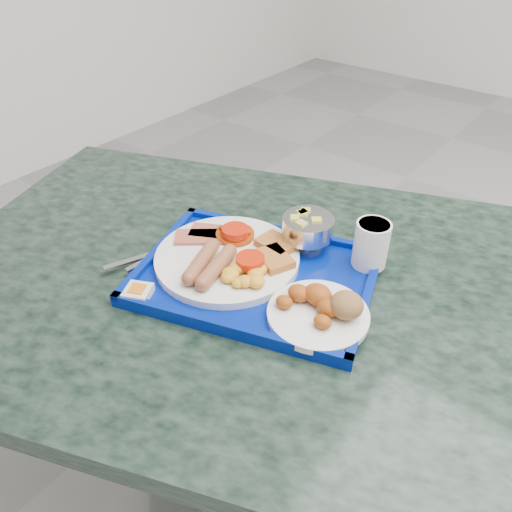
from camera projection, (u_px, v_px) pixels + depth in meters
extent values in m
cylinder|color=gray|center=(255.00, 489.00, 1.31)|extent=(0.55, 0.55, 0.03)
cylinder|color=gray|center=(255.00, 407.00, 1.11)|extent=(0.11, 0.11, 0.67)
cube|color=black|center=(255.00, 285.00, 0.89)|extent=(1.38, 1.16, 0.04)
cube|color=#031B8C|center=(256.00, 277.00, 0.87)|extent=(0.47, 0.40, 0.01)
cube|color=#031B8C|center=(281.00, 230.00, 0.97)|extent=(0.38, 0.14, 0.01)
cube|color=#031B8C|center=(224.00, 325.00, 0.76)|extent=(0.38, 0.14, 0.01)
cube|color=#031B8C|center=(367.00, 298.00, 0.81)|extent=(0.10, 0.28, 0.01)
cube|color=#031B8C|center=(158.00, 249.00, 0.92)|extent=(0.10, 0.28, 0.01)
cylinder|color=white|center=(227.00, 258.00, 0.89)|extent=(0.26, 0.26, 0.01)
cube|color=#C15F4D|center=(213.00, 232.00, 0.94)|extent=(0.10, 0.08, 0.01)
cube|color=#C15F4D|center=(199.00, 237.00, 0.93)|extent=(0.10, 0.09, 0.01)
cylinder|color=#B63C07|center=(235.00, 235.00, 0.93)|extent=(0.07, 0.07, 0.01)
sphere|color=#B63C07|center=(238.00, 232.00, 0.93)|extent=(0.01, 0.01, 0.01)
sphere|color=#B63C07|center=(231.00, 237.00, 0.91)|extent=(0.01, 0.01, 0.01)
sphere|color=#B63C07|center=(238.00, 239.00, 0.91)|extent=(0.01, 0.01, 0.01)
sphere|color=#B63C07|center=(248.00, 233.00, 0.92)|extent=(0.01, 0.01, 0.01)
sphere|color=#B63C07|center=(222.00, 228.00, 0.94)|extent=(0.01, 0.01, 0.01)
sphere|color=#B63C07|center=(241.00, 226.00, 0.94)|extent=(0.01, 0.01, 0.01)
sphere|color=#B63C07|center=(224.00, 231.00, 0.93)|extent=(0.01, 0.01, 0.01)
sphere|color=#B63C07|center=(232.00, 229.00, 0.93)|extent=(0.01, 0.01, 0.01)
sphere|color=#B63C07|center=(242.00, 228.00, 0.94)|extent=(0.01, 0.01, 0.01)
sphere|color=#B63C07|center=(224.00, 232.00, 0.93)|extent=(0.01, 0.01, 0.01)
sphere|color=#B63C07|center=(246.00, 232.00, 0.92)|extent=(0.01, 0.01, 0.01)
sphere|color=#B63C07|center=(231.00, 233.00, 0.92)|extent=(0.01, 0.01, 0.01)
sphere|color=#B63C07|center=(230.00, 226.00, 0.94)|extent=(0.01, 0.01, 0.01)
cube|color=#C67031|center=(276.00, 244.00, 0.90)|extent=(0.07, 0.06, 0.01)
cube|color=#C67031|center=(274.00, 259.00, 0.87)|extent=(0.08, 0.07, 0.01)
cylinder|color=brown|center=(201.00, 262.00, 0.85)|extent=(0.06, 0.10, 0.03)
cylinder|color=brown|center=(217.00, 267.00, 0.84)|extent=(0.05, 0.10, 0.03)
ellipsoid|color=gold|center=(228.00, 277.00, 0.82)|extent=(0.03, 0.03, 0.02)
ellipsoid|color=gold|center=(256.00, 274.00, 0.83)|extent=(0.03, 0.03, 0.02)
ellipsoid|color=gold|center=(230.00, 274.00, 0.83)|extent=(0.03, 0.03, 0.02)
ellipsoid|color=gold|center=(237.00, 268.00, 0.84)|extent=(0.03, 0.03, 0.02)
ellipsoid|color=gold|center=(238.00, 283.00, 0.81)|extent=(0.02, 0.02, 0.01)
ellipsoid|color=gold|center=(245.00, 281.00, 0.82)|extent=(0.03, 0.03, 0.02)
ellipsoid|color=gold|center=(261.00, 269.00, 0.84)|extent=(0.02, 0.02, 0.02)
ellipsoid|color=gold|center=(256.00, 281.00, 0.81)|extent=(0.03, 0.03, 0.02)
ellipsoid|color=gold|center=(251.00, 264.00, 0.85)|extent=(0.03, 0.03, 0.02)
cylinder|color=red|center=(235.00, 231.00, 0.92)|extent=(0.05, 0.05, 0.01)
cylinder|color=red|center=(250.00, 261.00, 0.85)|extent=(0.05, 0.05, 0.01)
cylinder|color=white|center=(318.00, 315.00, 0.78)|extent=(0.16, 0.16, 0.01)
ellipsoid|color=#A74A13|center=(323.00, 322.00, 0.74)|extent=(0.03, 0.02, 0.02)
ellipsoid|color=#A74A13|center=(328.00, 308.00, 0.76)|extent=(0.04, 0.03, 0.03)
ellipsoid|color=#A74A13|center=(318.00, 295.00, 0.78)|extent=(0.05, 0.04, 0.03)
ellipsoid|color=#A74A13|center=(299.00, 293.00, 0.79)|extent=(0.04, 0.03, 0.03)
ellipsoid|color=#A74A13|center=(284.00, 302.00, 0.78)|extent=(0.03, 0.02, 0.02)
ellipsoid|color=#94653B|center=(346.00, 305.00, 0.76)|extent=(0.05, 0.05, 0.04)
cylinder|color=silver|center=(307.00, 245.00, 0.93)|extent=(0.06, 0.06, 0.01)
cylinder|color=silver|center=(307.00, 240.00, 0.92)|extent=(0.02, 0.02, 0.02)
cylinder|color=silver|center=(308.00, 227.00, 0.91)|extent=(0.09, 0.09, 0.04)
cube|color=#D1D350|center=(301.00, 225.00, 0.88)|extent=(0.02, 0.02, 0.01)
cube|color=#D1D350|center=(302.00, 214.00, 0.91)|extent=(0.02, 0.02, 0.01)
cube|color=#D1D350|center=(316.00, 222.00, 0.89)|extent=(0.02, 0.02, 0.01)
cube|color=#D1D350|center=(295.00, 220.00, 0.90)|extent=(0.02, 0.02, 0.01)
cube|color=#D1D350|center=(303.00, 215.00, 0.91)|extent=(0.02, 0.02, 0.01)
cube|color=#D1D350|center=(305.00, 213.00, 0.92)|extent=(0.02, 0.02, 0.01)
cylinder|color=white|center=(371.00, 244.00, 0.87)|extent=(0.06, 0.06, 0.08)
cylinder|color=orange|center=(374.00, 226.00, 0.84)|extent=(0.05, 0.05, 0.01)
cube|color=silver|center=(157.00, 255.00, 0.91)|extent=(0.02, 0.13, 0.00)
ellipsoid|color=silver|center=(186.00, 232.00, 0.96)|extent=(0.03, 0.04, 0.01)
cube|color=silver|center=(151.00, 254.00, 0.91)|extent=(0.08, 0.17, 0.00)
cube|color=white|center=(138.00, 292.00, 0.82)|extent=(0.06, 0.06, 0.01)
cube|color=orange|center=(137.00, 289.00, 0.81)|extent=(0.03, 0.03, 0.00)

